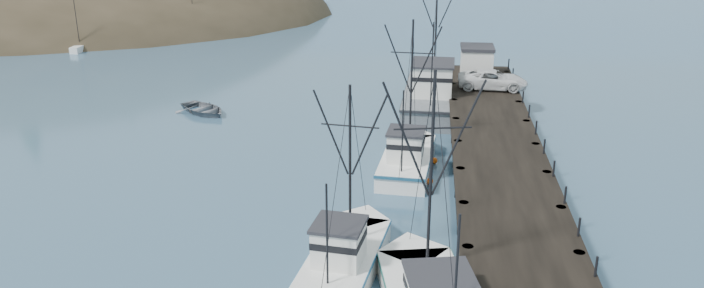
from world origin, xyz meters
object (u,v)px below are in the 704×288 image
pier (496,146)px  trawler_mid (346,256)px  work_vessel (433,94)px  pickup_truck (493,80)px  motorboat (204,113)px  pier_shed (477,61)px  trawler_far (408,158)px

pier → trawler_mid: size_ratio=4.49×
pier → work_vessel: (-4.33, 14.24, -0.46)m
trawler_mid → pickup_truck: (9.31, 28.11, 2.00)m
motorboat → pickup_truck: bearing=-44.5°
pier_shed → pickup_truck: pier_shed is taller
pier_shed → pier: bearing=-88.7°
trawler_far → pier_shed: (5.57, 18.62, 2.60)m
trawler_far → pickup_truck: size_ratio=1.78×
pier_shed → trawler_mid: bearing=-104.1°
work_vessel → pier_shed: (3.92, 3.76, 2.19)m
work_vessel → pier_shed: work_vessel is taller
trawler_far → pier_shed: trawler_far is taller
pier → pier_shed: 18.09m
trawler_mid → work_vessel: (4.22, 28.74, 0.41)m
trawler_mid → pier_shed: trawler_mid is taller
work_vessel → motorboat: (-19.64, -4.04, -1.23)m
trawler_far → work_vessel: work_vessel is taller
pier → motorboat: 26.10m
work_vessel → motorboat: bearing=-168.4°
work_vessel → motorboat: work_vessel is taller
pier → motorboat: pier is taller
trawler_mid → trawler_far: size_ratio=0.93×
work_vessel → motorboat: 20.09m
pickup_truck → trawler_mid: bearing=164.5°
pier → pickup_truck: bearing=86.8°
trawler_far → work_vessel: (1.65, 14.86, 0.41)m
pier → trawler_mid: 16.85m
trawler_mid → work_vessel: size_ratio=0.61×
pier_shed → work_vessel: bearing=-136.2°
motorboat → trawler_mid: bearing=-110.4°
trawler_mid → pier_shed: bearing=75.9°
work_vessel → pickup_truck: (5.09, -0.63, 1.59)m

